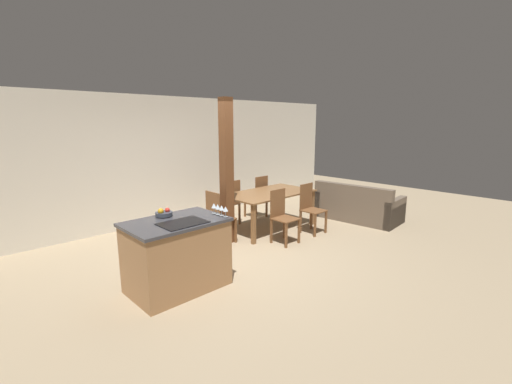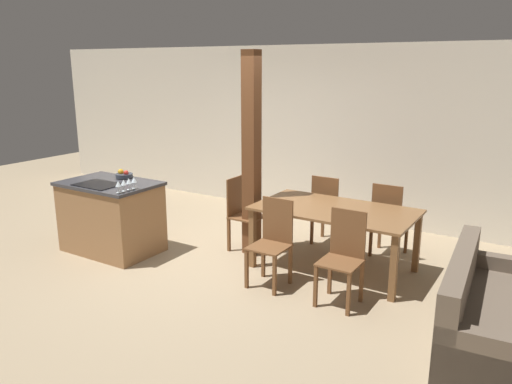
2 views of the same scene
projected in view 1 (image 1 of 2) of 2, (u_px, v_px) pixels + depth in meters
The scene contains 16 objects.
ground_plane at pixel (238, 255), 5.66m from camera, with size 16.00×16.00×0.00m, color #9E896B.
wall_back at pixel (155, 161), 7.28m from camera, with size 11.20×0.08×2.70m.
kitchen_island at pixel (177, 255), 4.45m from camera, with size 1.24×0.83×0.94m.
fruit_bowl at pixel (164, 213), 4.54m from camera, with size 0.22×0.22×0.11m.
wine_glass_near at pixel (226, 209), 4.47m from camera, with size 0.07×0.07×0.14m.
wine_glass_middle at pixel (222, 208), 4.53m from camera, with size 0.07×0.07×0.14m.
wine_glass_far at pixel (218, 207), 4.59m from camera, with size 0.07×0.07×0.14m.
wine_glass_end at pixel (214, 206), 4.65m from camera, with size 0.07×0.07×0.14m.
dining_table at pixel (269, 197), 6.95m from camera, with size 1.85×1.04×0.76m.
dining_chair_near_left at pixel (282, 215), 6.18m from camera, with size 0.40×0.40×0.97m.
dining_chair_near_right at pixel (310, 207), 6.74m from camera, with size 0.40×0.40×0.97m.
dining_chair_far_left at pixel (230, 202), 7.22m from camera, with size 0.40×0.40×0.97m.
dining_chair_far_right at pixel (258, 196), 7.79m from camera, with size 0.40×0.40×0.97m.
dining_chair_head_end at pixel (218, 217), 6.09m from camera, with size 0.40×0.40×0.97m.
couch at pixel (358, 207), 7.66m from camera, with size 1.02×1.83×0.83m.
timber_post at pixel (227, 172), 6.02m from camera, with size 0.18×0.18×2.57m.
Camera 1 is at (-3.49, -4.04, 2.17)m, focal length 24.00 mm.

